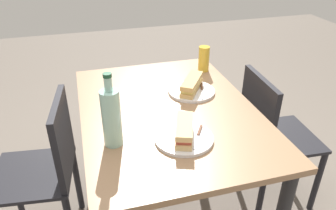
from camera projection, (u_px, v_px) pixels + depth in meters
The scene contains 11 objects.
dining_table at pixel (168, 127), 1.70m from camera, with size 1.19×0.86×0.77m.
chair_far at pixel (270, 133), 1.93m from camera, with size 0.42×0.42×0.86m.
chair_near at pixel (48, 166), 1.67m from camera, with size 0.45×0.45×0.86m.
plate_near at pixel (191, 91), 1.79m from camera, with size 0.26×0.26×0.01m, color white.
baguette_sandwich_near at pixel (192, 84), 1.77m from camera, with size 0.23×0.19×0.07m.
knife_near at pixel (202, 90), 1.78m from camera, with size 0.17×0.07×0.01m.
plate_far at pixel (184, 138), 1.41m from camera, with size 0.26×0.26×0.01m, color white.
baguette_sandwich_far at pixel (184, 130), 1.39m from camera, with size 0.22×0.14×0.07m.
knife_far at pixel (198, 135), 1.41m from camera, with size 0.16×0.10×0.01m.
water_bottle at pixel (111, 117), 1.32m from camera, with size 0.08×0.08×0.33m.
beer_glass at pixel (204, 59), 2.02m from camera, with size 0.07×0.07×0.16m, color gold.
Camera 1 is at (1.37, -0.39, 1.60)m, focal length 34.90 mm.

